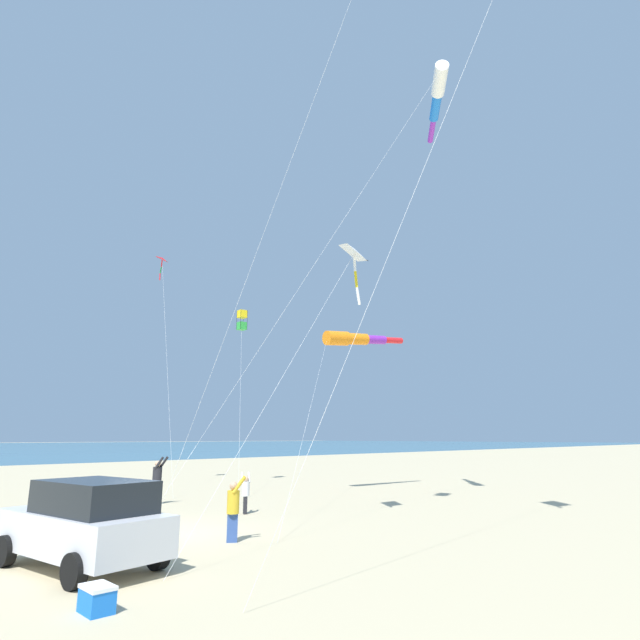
# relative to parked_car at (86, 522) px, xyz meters

# --- Properties ---
(ground_plane) EXTENTS (600.00, 600.00, 0.00)m
(ground_plane) POSITION_rel_parked_car_xyz_m (-2.70, 3.21, -0.95)
(ground_plane) COLOR #C6B58C
(parked_car) EXTENTS (4.52, 2.55, 1.85)m
(parked_car) POSITION_rel_parked_car_xyz_m (0.00, 0.00, 0.00)
(parked_car) COLOR silver
(parked_car) RESTS_ON ground_plane
(cooler_box) EXTENTS (0.62, 0.42, 0.42)m
(cooler_box) POSITION_rel_parked_car_xyz_m (3.08, -0.93, -0.74)
(cooler_box) COLOR blue
(cooler_box) RESTS_ON ground_plane
(person_adult_flyer) EXTENTS (0.70, 0.64, 1.97)m
(person_adult_flyer) POSITION_rel_parked_car_xyz_m (-9.07, 6.45, 0.12)
(person_adult_flyer) COLOR silver
(person_adult_flyer) RESTS_ON ground_plane
(person_child_green_jacket) EXTENTS (0.59, 0.62, 1.73)m
(person_child_green_jacket) POSITION_rel_parked_car_xyz_m (-0.11, 4.01, -0.01)
(person_child_green_jacket) COLOR #335199
(person_child_green_jacket) RESTS_ON ground_plane
(person_child_grey_jacket) EXTENTS (0.53, 0.49, 1.49)m
(person_child_grey_jacket) POSITION_rel_parked_car_xyz_m (-4.14, 7.45, -0.14)
(person_child_grey_jacket) COLOR #232328
(person_child_grey_jacket) RESTS_ON ground_plane
(kite_delta_blue_topmost) EXTENTS (2.26, 8.50, 9.65)m
(kite_delta_blue_topmost) POSITION_rel_parked_car_xyz_m (0.58, 8.46, 8.28)
(kite_delta_blue_topmost) COLOR white
(kite_delta_blue_topmost) RESTS_ON ground_plane
(kite_windsock_teal_far_right) EXTENTS (5.00, 14.55, 19.47)m
(kite_windsock_teal_far_right) POSITION_rel_parked_car_xyz_m (0.68, 14.59, 17.97)
(kite_windsock_teal_far_right) COLOR white
(kite_windsock_teal_far_right) RESTS_ON ground_plane
(kite_box_yellow_midlevel) EXTENTS (8.37, 6.03, 10.78)m
(kite_box_yellow_midlevel) POSITION_rel_parked_car_xyz_m (-14.34, 14.43, 9.17)
(kite_box_yellow_midlevel) COLOR yellow
(kite_box_yellow_midlevel) RESTS_ON ground_plane
(kite_windsock_orange_high_right) EXTENTS (7.78, 14.97, 8.53)m
(kite_windsock_orange_high_right) POSITION_rel_parked_car_xyz_m (-6.28, 16.22, 7.11)
(kite_windsock_orange_high_right) COLOR orange
(kite_windsock_orange_high_right) RESTS_ON ground_plane
(kite_delta_black_fish_shape) EXTENTS (8.10, 3.10, 14.42)m
(kite_delta_black_fish_shape) POSITION_rel_parked_car_xyz_m (-17.83, 10.44, 13.12)
(kite_delta_black_fish_shape) COLOR red
(kite_delta_black_fish_shape) RESTS_ON ground_plane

